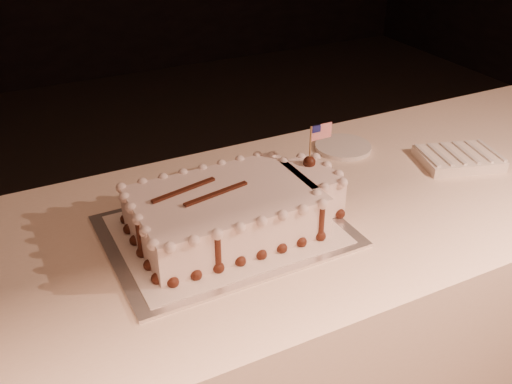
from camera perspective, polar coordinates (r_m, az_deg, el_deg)
name	(u,v)px	position (r m, az deg, el deg)	size (l,w,h in m)	color
banquet_table	(291,321)	(1.66, 3.51, -12.75)	(2.40, 0.80, 0.75)	beige
cake_board	(225,231)	(1.34, -3.07, -3.91)	(0.54, 0.41, 0.01)	silver
doily	(225,229)	(1.33, -3.08, -3.73)	(0.48, 0.37, 0.00)	silver
sheet_cake	(236,208)	(1.32, -2.00, -1.62)	(0.52, 0.30, 0.20)	white
napkin_stack	(458,158)	(1.73, 19.59, 3.22)	(0.25, 0.21, 0.04)	white
side_plate	(343,147)	(1.73, 8.70, 4.47)	(0.17, 0.17, 0.01)	white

